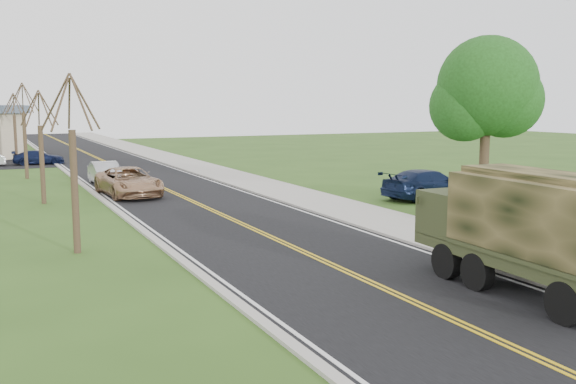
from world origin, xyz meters
TOP-DOWN VIEW (x-y plane):
  - ground at (0.00, 0.00)m, footprint 160.00×160.00m
  - road at (0.00, 40.00)m, footprint 8.00×120.00m
  - curb_right at (4.15, 40.00)m, footprint 0.30×120.00m
  - sidewalk_right at (5.90, 40.00)m, footprint 3.20×120.00m
  - curb_left at (-4.15, 40.00)m, footprint 0.30×120.00m
  - leafy_tree at (11.00, 10.01)m, footprint 4.83×4.50m
  - bare_tree_a at (-7.00, 10.00)m, footprint 1.93×2.26m
  - bare_tree_b at (-7.00, 22.00)m, footprint 1.83×2.14m
  - bare_tree_c at (-7.00, 34.00)m, footprint 2.04×2.39m
  - bare_tree_d at (-7.00, 46.00)m, footprint 1.88×2.20m
  - military_truck at (3.19, -0.18)m, footprint 2.52×6.76m
  - suv_champagne at (-2.51, 22.85)m, footprint 3.04×5.86m
  - sedan_silver at (-2.79, 28.37)m, footprint 1.58×4.36m
  - pickup_navy at (11.61, 14.80)m, footprint 5.67×2.86m
  - lot_car_navy at (-5.41, 44.28)m, footprint 4.18×1.97m

SIDE VIEW (x-z plane):
  - ground at x=0.00m, z-range 0.00..0.00m
  - road at x=0.00m, z-range 0.00..0.01m
  - sidewalk_right at x=5.90m, z-range 0.00..0.10m
  - curb_left at x=-4.15m, z-range 0.00..0.10m
  - curb_right at x=4.15m, z-range 0.00..0.12m
  - lot_car_navy at x=-5.41m, z-range 0.00..1.18m
  - sedan_silver at x=-2.79m, z-range 0.00..1.43m
  - suv_champagne at x=-2.51m, z-range 0.00..1.58m
  - pickup_navy at x=11.61m, z-range 0.00..1.58m
  - military_truck at x=3.19m, z-range 0.24..3.58m
  - bare_tree_b at x=-7.00m, z-range -0.39..5.34m
  - bare_tree_d at x=-7.00m, z-range -0.40..5.50m
  - bare_tree_a at x=-7.00m, z-range -0.41..5.66m
  - bare_tree_c at x=-7.00m, z-range -0.44..5.99m
  - leafy_tree at x=11.00m, z-range 1.44..9.54m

